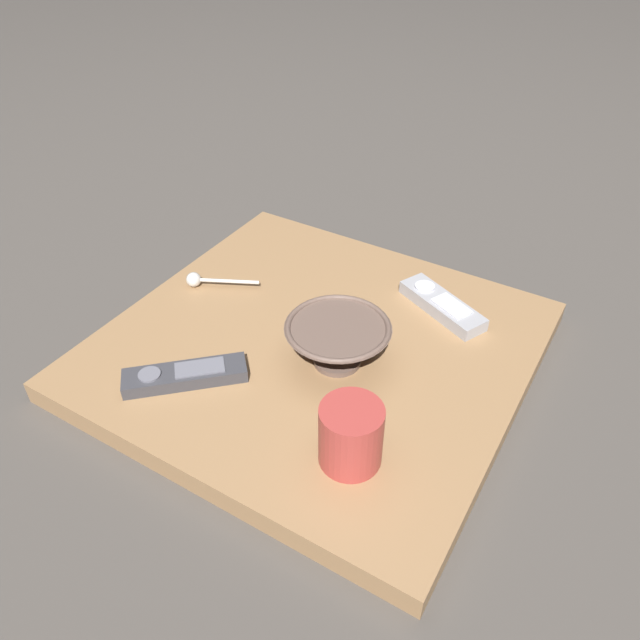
# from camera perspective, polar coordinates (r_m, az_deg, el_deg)

# --- Properties ---
(ground_plane) EXTENTS (6.00, 6.00, 0.00)m
(ground_plane) POSITION_cam_1_polar(r_m,az_deg,el_deg) (0.93, -0.38, -3.56)
(ground_plane) COLOR #47423D
(table) EXTENTS (0.56, 0.59, 0.03)m
(table) POSITION_cam_1_polar(r_m,az_deg,el_deg) (0.92, -0.38, -2.76)
(table) COLOR #936D47
(table) RESTS_ON ground
(cereal_bowl) EXTENTS (0.15, 0.15, 0.07)m
(cereal_bowl) POSITION_cam_1_polar(r_m,az_deg,el_deg) (0.85, 1.65, -1.97)
(cereal_bowl) COLOR brown
(cereal_bowl) RESTS_ON table
(coffee_mug) EXTENTS (0.08, 0.08, 0.08)m
(coffee_mug) POSITION_cam_1_polar(r_m,az_deg,el_deg) (0.72, 2.87, -10.60)
(coffee_mug) COLOR #A53833
(coffee_mug) RESTS_ON table
(teaspoon) EXTENTS (0.06, 0.11, 0.02)m
(teaspoon) POSITION_cam_1_polar(r_m,az_deg,el_deg) (1.03, -10.99, 3.67)
(teaspoon) COLOR silver
(teaspoon) RESTS_ON table
(tv_remote_near) EXTENTS (0.14, 0.15, 0.02)m
(tv_remote_near) POSITION_cam_1_polar(r_m,az_deg,el_deg) (0.86, -12.39, -5.01)
(tv_remote_near) COLOR #38383D
(tv_remote_near) RESTS_ON table
(tv_remote_far) EXTENTS (0.11, 0.16, 0.02)m
(tv_remote_far) POSITION_cam_1_polar(r_m,az_deg,el_deg) (0.97, 11.22, 1.37)
(tv_remote_far) COLOR #9E9EA3
(tv_remote_far) RESTS_ON table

